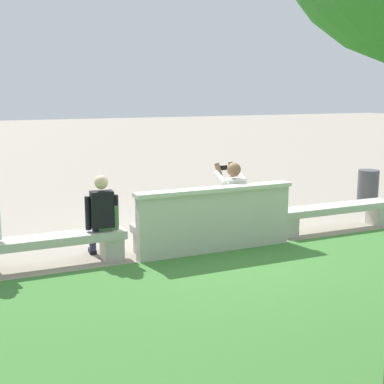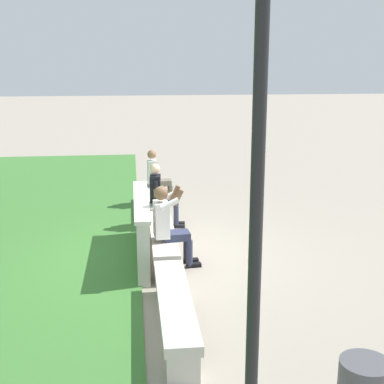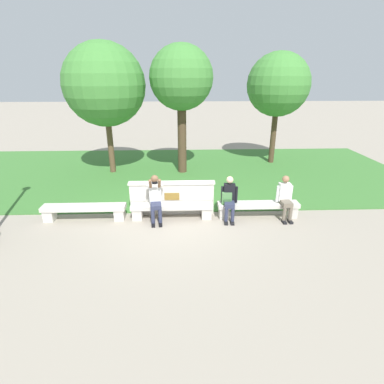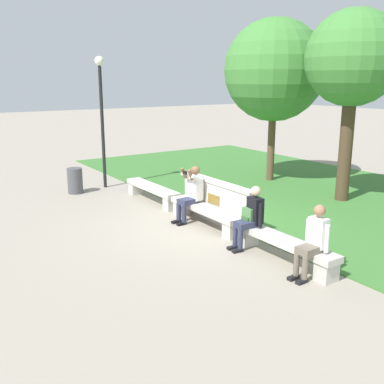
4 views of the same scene
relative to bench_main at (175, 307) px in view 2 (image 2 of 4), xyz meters
name	(u,v)px [view 2 (image 2 of 4)]	position (x,y,z in m)	size (l,w,h in m)	color
ground_plane	(163,256)	(2.52, 0.00, -0.31)	(80.00, 80.00, 0.00)	gray
bench_main	(175,307)	(0.00, 0.00, 0.00)	(2.37, 0.40, 0.45)	beige
bench_near	(163,239)	(2.52, 0.00, 0.00)	(2.37, 0.40, 0.45)	beige
bench_mid	(156,200)	(5.05, 0.00, 0.00)	(2.37, 0.40, 0.45)	beige
backrest_wall_with_plaque	(142,228)	(2.52, 0.34, 0.21)	(2.54, 0.24, 1.01)	beige
person_photographer	(169,222)	(2.07, -0.08, 0.43)	(0.50, 0.75, 1.32)	black
person_distant	(161,193)	(4.18, -0.07, 0.36)	(0.48, 0.69, 1.26)	black
person_companion	(157,176)	(5.79, -0.07, 0.36)	(0.48, 0.68, 1.26)	black
backpack	(159,197)	(4.10, -0.03, 0.32)	(0.28, 0.24, 0.43)	#4C7F47
lamp_post	(258,154)	(-2.29, -0.42, 2.26)	(0.28, 0.28, 3.94)	black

